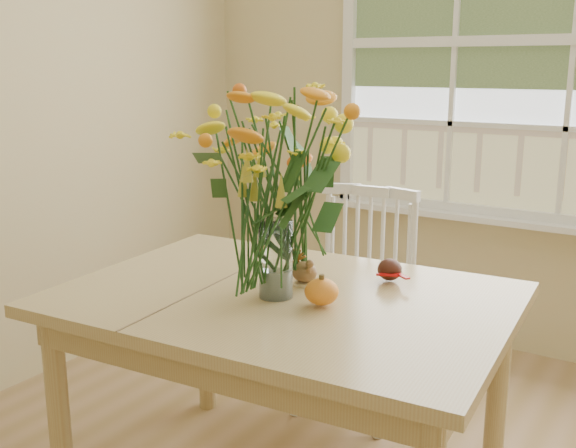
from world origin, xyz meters
The scene contains 8 objects.
wall_back centered at (0.00, 2.25, 1.35)m, with size 4.00×0.02×2.70m, color #D8C28A.
window centered at (0.00, 2.21, 1.53)m, with size 2.42×0.12×1.74m.
dining_table centered at (-0.50, 0.58, 0.65)m, with size 1.45×1.08×0.74m.
windsor_chair centered at (-0.60, 1.33, 0.52)m, with size 0.46×0.44×0.92m.
flower_vase centered at (-0.50, 0.54, 1.10)m, with size 0.50×0.50×0.60m.
pumpkin centered at (-0.34, 0.54, 0.78)m, with size 0.10×0.10×0.08m, color orange.
turkey_figurine centered at (-0.48, 0.68, 0.78)m, with size 0.09×0.07×0.11m.
dark_gourd centered at (-0.27, 0.86, 0.78)m, with size 0.13×0.09×0.07m.
Camera 1 is at (0.59, -1.11, 1.44)m, focal length 42.00 mm.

